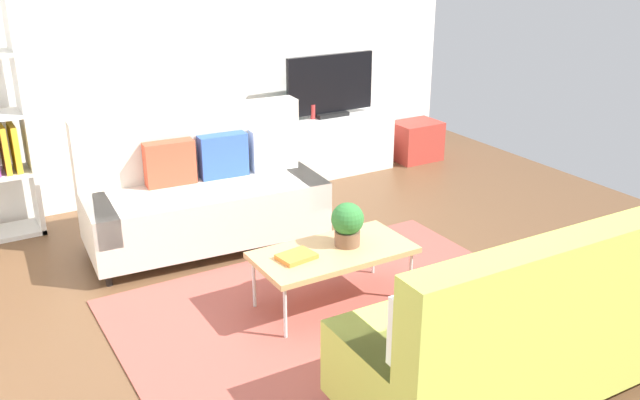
{
  "coord_description": "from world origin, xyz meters",
  "views": [
    {
      "loc": [
        -2.09,
        -3.63,
        2.48
      ],
      "look_at": [
        0.28,
        0.38,
        0.65
      ],
      "focal_mm": 39.0,
      "sensor_mm": 36.0,
      "label": 1
    }
  ],
  "objects_px": {
    "couch_beige": "(203,192)",
    "potted_plant": "(347,223)",
    "tv": "(330,86)",
    "bottle_0": "(313,112)",
    "couch_green": "(515,332)",
    "vase_0": "(278,116)",
    "table_book_0": "(296,256)",
    "storage_trunk": "(416,141)",
    "vase_1": "(292,111)",
    "tv_console": "(329,144)",
    "coffee_table": "(333,253)"
  },
  "relations": [
    {
      "from": "table_book_0",
      "to": "storage_trunk",
      "type": "bearing_deg",
      "value": 39.42
    },
    {
      "from": "couch_beige",
      "to": "table_book_0",
      "type": "relative_size",
      "value": 8.15
    },
    {
      "from": "potted_plant",
      "to": "coffee_table",
      "type": "bearing_deg",
      "value": -170.07
    },
    {
      "from": "couch_beige",
      "to": "potted_plant",
      "type": "xyz_separation_m",
      "value": [
        0.51,
        -1.4,
        0.13
      ]
    },
    {
      "from": "couch_green",
      "to": "vase_0",
      "type": "relative_size",
      "value": 15.47
    },
    {
      "from": "coffee_table",
      "to": "tv_console",
      "type": "bearing_deg",
      "value": 59.4
    },
    {
      "from": "vase_0",
      "to": "vase_1",
      "type": "height_order",
      "value": "vase_1"
    },
    {
      "from": "storage_trunk",
      "to": "table_book_0",
      "type": "bearing_deg",
      "value": -140.58
    },
    {
      "from": "vase_0",
      "to": "table_book_0",
      "type": "bearing_deg",
      "value": -114.78
    },
    {
      "from": "vase_0",
      "to": "storage_trunk",
      "type": "bearing_deg",
      "value": -5.1
    },
    {
      "from": "couch_beige",
      "to": "potted_plant",
      "type": "height_order",
      "value": "couch_beige"
    },
    {
      "from": "tv_console",
      "to": "vase_1",
      "type": "xyz_separation_m",
      "value": [
        -0.42,
        0.05,
        0.4
      ]
    },
    {
      "from": "coffee_table",
      "to": "table_book_0",
      "type": "relative_size",
      "value": 4.58
    },
    {
      "from": "storage_trunk",
      "to": "potted_plant",
      "type": "relative_size",
      "value": 1.67
    },
    {
      "from": "storage_trunk",
      "to": "table_book_0",
      "type": "height_order",
      "value": "table_book_0"
    },
    {
      "from": "couch_green",
      "to": "tv_console",
      "type": "bearing_deg",
      "value": 74.24
    },
    {
      "from": "tv_console",
      "to": "bottle_0",
      "type": "xyz_separation_m",
      "value": [
        -0.22,
        -0.04,
        0.39
      ]
    },
    {
      "from": "bottle_0",
      "to": "table_book_0",
      "type": "bearing_deg",
      "value": -122.24
    },
    {
      "from": "tv_console",
      "to": "bottle_0",
      "type": "relative_size",
      "value": 9.42
    },
    {
      "from": "tv_console",
      "to": "couch_green",
      "type": "bearing_deg",
      "value": -106.7
    },
    {
      "from": "storage_trunk",
      "to": "potted_plant",
      "type": "xyz_separation_m",
      "value": [
        -2.41,
        -2.31,
        0.36
      ]
    },
    {
      "from": "coffee_table",
      "to": "potted_plant",
      "type": "xyz_separation_m",
      "value": [
        0.13,
        0.02,
        0.19
      ]
    },
    {
      "from": "potted_plant",
      "to": "vase_0",
      "type": "height_order",
      "value": "vase_0"
    },
    {
      "from": "storage_trunk",
      "to": "table_book_0",
      "type": "relative_size",
      "value": 2.17
    },
    {
      "from": "coffee_table",
      "to": "storage_trunk",
      "type": "distance_m",
      "value": 3.45
    },
    {
      "from": "couch_green",
      "to": "table_book_0",
      "type": "relative_size",
      "value": 7.97
    },
    {
      "from": "tv_console",
      "to": "storage_trunk",
      "type": "height_order",
      "value": "tv_console"
    },
    {
      "from": "couch_beige",
      "to": "couch_green",
      "type": "xyz_separation_m",
      "value": [
        0.66,
        -2.84,
        -0.01
      ]
    },
    {
      "from": "tv",
      "to": "bottle_0",
      "type": "xyz_separation_m",
      "value": [
        -0.22,
        -0.02,
        -0.24
      ]
    },
    {
      "from": "tv_console",
      "to": "vase_0",
      "type": "bearing_deg",
      "value": 175.07
    },
    {
      "from": "tv",
      "to": "bottle_0",
      "type": "relative_size",
      "value": 6.73
    },
    {
      "from": "vase_1",
      "to": "table_book_0",
      "type": "bearing_deg",
      "value": -117.84
    },
    {
      "from": "storage_trunk",
      "to": "potted_plant",
      "type": "bearing_deg",
      "value": -136.26
    },
    {
      "from": "storage_trunk",
      "to": "vase_1",
      "type": "relative_size",
      "value": 3.07
    },
    {
      "from": "storage_trunk",
      "to": "vase_1",
      "type": "xyz_separation_m",
      "value": [
        -1.52,
        0.15,
        0.5
      ]
    },
    {
      "from": "couch_green",
      "to": "vase_1",
      "type": "distance_m",
      "value": 3.98
    },
    {
      "from": "potted_plant",
      "to": "tv",
      "type": "bearing_deg",
      "value": 61.24
    },
    {
      "from": "couch_beige",
      "to": "coffee_table",
      "type": "distance_m",
      "value": 1.47
    },
    {
      "from": "tv",
      "to": "tv_console",
      "type": "bearing_deg",
      "value": 90.0
    },
    {
      "from": "tv",
      "to": "table_book_0",
      "type": "height_order",
      "value": "tv"
    },
    {
      "from": "potted_plant",
      "to": "vase_1",
      "type": "xyz_separation_m",
      "value": [
        0.89,
        2.46,
        0.14
      ]
    },
    {
      "from": "table_book_0",
      "to": "couch_green",
      "type": "bearing_deg",
      "value": -68.49
    },
    {
      "from": "couch_green",
      "to": "bottle_0",
      "type": "relative_size",
      "value": 12.88
    },
    {
      "from": "couch_green",
      "to": "coffee_table",
      "type": "relative_size",
      "value": 1.74
    },
    {
      "from": "couch_beige",
      "to": "bottle_0",
      "type": "distance_m",
      "value": 1.89
    },
    {
      "from": "tv",
      "to": "storage_trunk",
      "type": "relative_size",
      "value": 1.92
    },
    {
      "from": "vase_0",
      "to": "vase_1",
      "type": "distance_m",
      "value": 0.17
    },
    {
      "from": "storage_trunk",
      "to": "vase_0",
      "type": "relative_size",
      "value": 4.2
    },
    {
      "from": "bottle_0",
      "to": "vase_1",
      "type": "bearing_deg",
      "value": 155.39
    },
    {
      "from": "storage_trunk",
      "to": "tv_console",
      "type": "bearing_deg",
      "value": 174.81
    }
  ]
}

